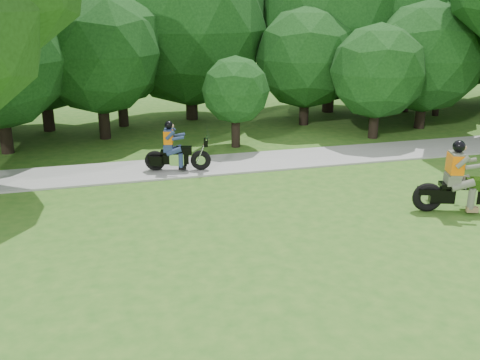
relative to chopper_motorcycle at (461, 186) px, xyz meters
name	(u,v)px	position (x,y,z in m)	size (l,w,h in m)	color
ground	(422,265)	(-2.58, -2.35, -0.71)	(100.00, 100.00, 0.00)	#2C621C
walkway	(291,159)	(-2.58, 5.65, -0.68)	(60.00, 2.20, 0.06)	gray
tree_line	(251,36)	(-2.12, 12.37, 3.05)	(39.86, 12.43, 7.88)	black
chopper_motorcycle	(461,186)	(0.00, 0.00, 0.00)	(2.64, 1.28, 1.93)	black
touring_motorcycle	(173,153)	(-6.68, 5.31, -0.06)	(2.11, 0.95, 1.62)	black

